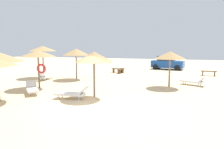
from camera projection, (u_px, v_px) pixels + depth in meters
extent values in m
plane|color=beige|center=(93.00, 105.00, 10.79)|extent=(80.00, 80.00, 0.00)
cylinder|color=#75604C|center=(94.00, 79.00, 12.52)|extent=(0.12, 0.12, 2.15)
cone|color=tan|center=(94.00, 57.00, 12.35)|extent=(2.21, 2.21, 0.61)
cylinder|color=#75604C|center=(169.00, 72.00, 15.60)|extent=(0.12, 0.12, 2.15)
cone|color=tan|center=(170.00, 55.00, 15.43)|extent=(2.26, 2.26, 0.55)
cylinder|color=#75604C|center=(39.00, 72.00, 15.24)|extent=(0.12, 0.12, 2.33)
cone|color=tan|center=(38.00, 53.00, 15.07)|extent=(2.46, 2.46, 0.46)
torus|color=red|center=(41.00, 69.00, 15.15)|extent=(0.71, 0.24, 0.70)
cylinder|color=#75604C|center=(43.00, 64.00, 20.40)|extent=(0.12, 0.12, 2.60)
cone|color=tan|center=(43.00, 49.00, 20.21)|extent=(2.57, 2.57, 0.48)
cylinder|color=#75604C|center=(76.00, 67.00, 19.38)|extent=(0.12, 0.12, 2.25)
cone|color=tan|center=(76.00, 52.00, 19.21)|extent=(2.41, 2.41, 0.60)
cube|color=white|center=(70.00, 94.00, 12.13)|extent=(1.76, 0.81, 0.12)
cube|color=white|center=(83.00, 90.00, 11.92)|extent=(0.52, 0.68, 0.43)
cylinder|color=silver|center=(81.00, 97.00, 12.24)|extent=(0.06, 0.06, 0.22)
cylinder|color=silver|center=(79.00, 98.00, 11.81)|extent=(0.06, 0.06, 0.22)
cylinder|color=silver|center=(62.00, 95.00, 12.50)|extent=(0.06, 0.06, 0.22)
cylinder|color=silver|center=(59.00, 97.00, 12.07)|extent=(0.06, 0.06, 0.22)
cube|color=white|center=(192.00, 81.00, 16.46)|extent=(1.81, 1.27, 0.12)
cube|color=white|center=(203.00, 79.00, 15.90)|extent=(0.68, 0.77, 0.43)
cylinder|color=silver|center=(201.00, 84.00, 16.25)|extent=(0.06, 0.06, 0.22)
cylinder|color=silver|center=(199.00, 85.00, 15.93)|extent=(0.06, 0.06, 0.22)
cylinder|color=silver|center=(185.00, 82.00, 17.05)|extent=(0.06, 0.06, 0.22)
cylinder|color=silver|center=(183.00, 83.00, 16.72)|extent=(0.06, 0.06, 0.22)
cube|color=white|center=(32.00, 90.00, 13.34)|extent=(1.63, 1.67, 0.12)
cube|color=white|center=(31.00, 84.00, 14.03)|extent=(0.79, 0.78, 0.41)
cylinder|color=silver|center=(28.00, 91.00, 13.81)|extent=(0.06, 0.06, 0.22)
cylinder|color=silver|center=(35.00, 90.00, 14.00)|extent=(0.06, 0.06, 0.22)
cylinder|color=silver|center=(29.00, 95.00, 12.73)|extent=(0.06, 0.06, 0.22)
cylinder|color=silver|center=(37.00, 94.00, 12.92)|extent=(0.06, 0.06, 0.22)
cube|color=white|center=(46.00, 76.00, 19.09)|extent=(0.84, 1.76, 0.12)
cube|color=white|center=(41.00, 75.00, 18.27)|extent=(0.69, 0.50, 0.46)
cylinder|color=silver|center=(45.00, 79.00, 18.48)|extent=(0.06, 0.06, 0.22)
cylinder|color=silver|center=(40.00, 79.00, 18.57)|extent=(0.06, 0.06, 0.22)
cylinder|color=silver|center=(52.00, 77.00, 19.65)|extent=(0.06, 0.06, 0.22)
cylinder|color=silver|center=(47.00, 77.00, 19.73)|extent=(0.06, 0.06, 0.22)
cube|color=brown|center=(121.00, 69.00, 23.68)|extent=(0.41, 1.50, 0.08)
cube|color=brown|center=(119.00, 72.00, 23.19)|extent=(0.36, 0.12, 0.41)
cube|color=brown|center=(122.00, 71.00, 24.23)|extent=(0.36, 0.12, 0.41)
cube|color=brown|center=(118.00, 69.00, 24.09)|extent=(1.51, 0.43, 0.08)
cube|color=brown|center=(114.00, 71.00, 24.30)|extent=(0.13, 0.36, 0.41)
cube|color=brown|center=(123.00, 71.00, 23.94)|extent=(0.13, 0.36, 0.41)
cube|color=brown|center=(209.00, 71.00, 21.60)|extent=(1.53, 0.53, 0.08)
cube|color=brown|center=(203.00, 73.00, 21.85)|extent=(0.15, 0.37, 0.41)
cube|color=brown|center=(215.00, 74.00, 21.41)|extent=(0.15, 0.37, 0.41)
cube|color=#194C9E|center=(168.00, 64.00, 27.53)|extent=(4.22, 2.31, 0.90)
cube|color=#262D38|center=(166.00, 58.00, 27.52)|extent=(2.22, 1.86, 0.60)
cylinder|color=black|center=(180.00, 67.00, 27.73)|extent=(0.67, 0.32, 0.64)
cylinder|color=black|center=(177.00, 68.00, 26.18)|extent=(0.67, 0.32, 0.64)
cylinder|color=black|center=(159.00, 66.00, 28.97)|extent=(0.67, 0.32, 0.64)
cylinder|color=black|center=(155.00, 67.00, 27.42)|extent=(0.67, 0.32, 0.64)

